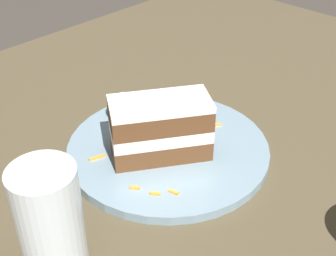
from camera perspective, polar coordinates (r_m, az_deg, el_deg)
The scene contains 8 objects.
ground_plane at distance 0.72m, azimuth 1.68°, elevation -2.73°, with size 6.00×6.00×0.00m, color #38332D.
dining_table at distance 0.71m, azimuth 1.70°, elevation -1.54°, with size 1.18×0.90×0.04m, color #4C422D.
plate at distance 0.65m, azimuth 0.00°, elevation -2.56°, with size 0.28×0.28×0.01m, color gray.
cake_slice at distance 0.61m, azimuth -0.94°, elevation 0.01°, with size 0.14×0.12×0.08m.
cream_dollop at distance 0.70m, azimuth -5.48°, elevation 2.78°, with size 0.05×0.05×0.04m, color white.
orange_garnish at distance 0.73m, azimuth 0.44°, elevation 2.74°, with size 0.05×0.05×0.01m, color orange.
carrot_shreds_scatter at distance 0.64m, azimuth 0.56°, elevation -2.37°, with size 0.20×0.13×0.00m.
drinking_glass at distance 0.49m, azimuth -14.03°, elevation -11.75°, with size 0.07×0.07×0.13m.
Camera 1 is at (-0.43, -0.38, 0.43)m, focal length 50.00 mm.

